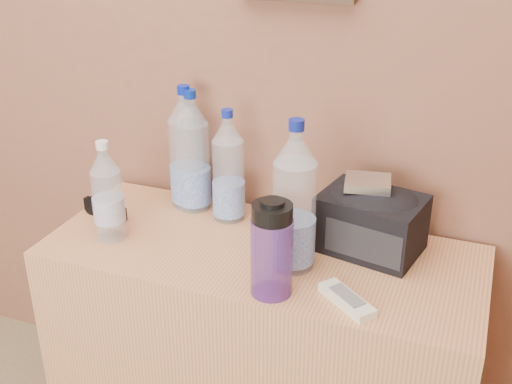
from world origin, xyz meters
TOP-DOWN VIEW (x-y plane):
  - dresser at (0.37, 1.75)m, footprint 1.11×0.46m
  - pet_large_a at (0.11, 1.91)m, footprint 0.09×0.09m
  - pet_large_b at (0.08, 1.92)m, footprint 0.10×0.10m
  - pet_large_c at (0.23, 1.88)m, footprint 0.09×0.09m
  - pet_large_d at (0.47, 1.71)m, footprint 0.10×0.10m
  - pet_small at (-0.02, 1.67)m, footprint 0.08×0.08m
  - nalgene_bottle at (0.46, 1.58)m, footprint 0.10×0.10m
  - sunglasses at (-0.10, 1.77)m, footprint 0.15×0.08m
  - ac_remote at (0.63, 1.60)m, footprint 0.15×0.13m
  - toiletry_bag at (0.63, 1.85)m, footprint 0.28×0.22m
  - foil_packet at (0.61, 1.86)m, footprint 0.12×0.11m

SIDE VIEW (x-z plane):
  - dresser at x=0.37m, z-range 0.00..0.69m
  - ac_remote at x=0.63m, z-range 0.69..0.71m
  - sunglasses at x=-0.10m, z-range 0.69..0.73m
  - toiletry_bag at x=0.63m, z-range 0.69..0.86m
  - nalgene_bottle at x=0.46m, z-range 0.69..0.92m
  - pet_small at x=-0.02m, z-range 0.68..0.95m
  - pet_large_c at x=0.23m, z-range 0.68..0.99m
  - pet_large_a at x=0.11m, z-range 0.67..1.02m
  - pet_large_b at x=0.08m, z-range 0.67..1.03m
  - pet_large_d at x=0.47m, z-range 0.67..1.05m
  - foil_packet at x=0.61m, z-range 0.86..0.88m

